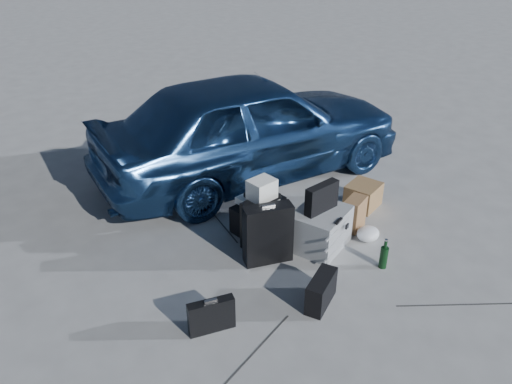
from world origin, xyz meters
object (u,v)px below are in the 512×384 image
at_px(cardboard_box, 363,195).
at_px(green_bottle, 384,254).
at_px(suitcase_right, 260,221).
at_px(duffel_bag, 258,214).
at_px(car, 251,126).
at_px(suitcase_left, 268,234).
at_px(pelican_case, 320,229).
at_px(briefcase, 211,316).

distance_m(cardboard_box, green_bottle, 1.26).
distance_m(suitcase_right, duffel_bag, 0.35).
height_order(car, suitcase_left, car).
distance_m(car, suitcase_left, 2.09).
xyz_separation_m(car, green_bottle, (-0.19, -2.57, -0.57)).
distance_m(pelican_case, duffel_bag, 0.79).
relative_size(car, green_bottle, 12.86).
bearing_deg(pelican_case, suitcase_right, 117.56).
bearing_deg(car, cardboard_box, -153.11).
relative_size(car, duffel_bag, 6.55).
distance_m(briefcase, green_bottle, 1.94).
distance_m(suitcase_right, cardboard_box, 1.53).
bearing_deg(duffel_bag, suitcase_left, -124.37).
relative_size(briefcase, cardboard_box, 1.01).
bearing_deg(car, briefcase, 143.42).
relative_size(briefcase, green_bottle, 1.24).
xyz_separation_m(duffel_bag, cardboard_box, (1.34, -0.41, -0.01)).
relative_size(pelican_case, briefcase, 1.48).
xyz_separation_m(suitcase_left, duffel_bag, (0.32, 0.59, -0.17)).
bearing_deg(car, suitcase_right, 153.29).
bearing_deg(briefcase, suitcase_right, 51.38).
bearing_deg(green_bottle, pelican_case, 110.77).
relative_size(pelican_case, duffel_bag, 0.94).
height_order(suitcase_left, suitcase_right, suitcase_left).
xyz_separation_m(car, suitcase_right, (-0.93, -1.43, -0.45)).
distance_m(duffel_bag, green_bottle, 1.52).
xyz_separation_m(car, cardboard_box, (0.59, -1.57, -0.58)).
xyz_separation_m(cardboard_box, green_bottle, (-0.78, -1.00, 0.01)).
height_order(briefcase, green_bottle, green_bottle).
height_order(suitcase_left, cardboard_box, suitcase_left).
distance_m(suitcase_left, suitcase_right, 0.35).
xyz_separation_m(car, briefcase, (-2.11, -2.26, -0.57)).
bearing_deg(cardboard_box, briefcase, -165.58).
bearing_deg(suitcase_right, cardboard_box, -14.15).
bearing_deg(car, suitcase_left, 154.79).
xyz_separation_m(briefcase, suitcase_right, (1.17, 0.83, 0.12)).
distance_m(suitcase_left, green_bottle, 1.22).
bearing_deg(suitcase_left, car, 77.59).
relative_size(suitcase_right, cardboard_box, 1.38).
height_order(suitcase_right, green_bottle, suitcase_right).
height_order(pelican_case, cardboard_box, pelican_case).
xyz_separation_m(suitcase_left, suitcase_right, (0.14, 0.32, -0.05)).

